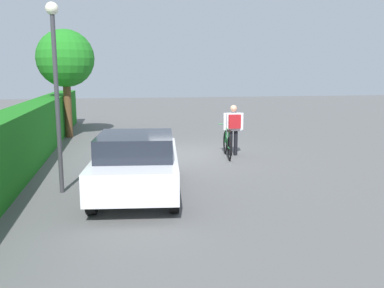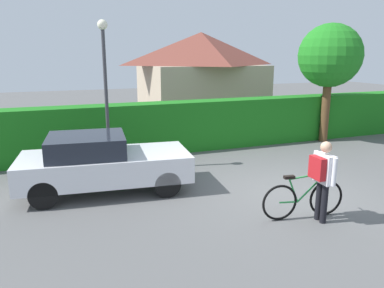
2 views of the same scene
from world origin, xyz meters
TOP-DOWN VIEW (x-y plane):
  - ground_plane at (0.00, 0.00)m, footprint 60.00×60.00m
  - hedge_row at (0.00, 5.01)m, footprint 19.71×0.90m
  - parked_car_near at (-4.30, 1.88)m, footprint 4.27×2.23m
  - bicycle at (-0.60, -1.20)m, footprint 1.83×0.50m
  - person_rider at (-0.39, -1.47)m, footprint 0.36×0.68m
  - street_lamp at (-3.86, 3.61)m, footprint 0.28×0.28m
  - tree_kerbside at (4.59, 4.38)m, footprint 2.36×2.36m

SIDE VIEW (x-z plane):
  - ground_plane at x=0.00m, z-range 0.00..0.00m
  - bicycle at x=-0.60m, z-range -0.10..0.94m
  - parked_car_near at x=-4.30m, z-range 0.02..1.47m
  - hedge_row at x=0.00m, z-range 0.00..1.74m
  - person_rider at x=-0.39m, z-range 0.18..1.86m
  - street_lamp at x=-3.86m, z-range 0.62..4.89m
  - tree_kerbside at x=4.59m, z-range 1.02..5.50m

